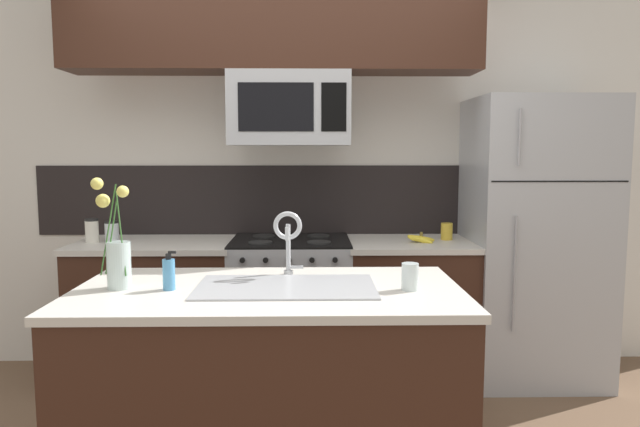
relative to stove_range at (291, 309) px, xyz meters
name	(u,v)px	position (x,y,z in m)	size (l,w,h in m)	color
rear_partition	(335,178)	(0.30, 0.38, 0.84)	(5.20, 0.10, 2.60)	silver
splash_band	(292,200)	(0.00, 0.32, 0.69)	(3.51, 0.01, 0.48)	black
back_counter_left	(157,311)	(-0.87, 0.00, -0.01)	(1.01, 0.65, 0.91)	#381E14
back_counter_right	(409,309)	(0.77, 0.00, -0.01)	(0.81, 0.65, 0.91)	#381E14
stove_range	(291,309)	(0.00, 0.00, 0.00)	(0.76, 0.64, 0.93)	#A8AAAF
microwave	(290,109)	(0.00, -0.02, 1.29)	(0.74, 0.40, 0.45)	#A8AAAF
upper_cabinet_band	(273,22)	(-0.10, -0.05, 1.81)	(2.53, 0.34, 0.60)	#381E14
refrigerator	(533,240)	(1.58, 0.02, 0.45)	(0.84, 0.74, 1.83)	#A8AAAF
storage_jar_tall	(92,231)	(-1.26, -0.02, 0.52)	(0.08, 0.08, 0.15)	silver
storage_jar_medium	(112,231)	(-1.15, 0.01, 0.51)	(0.09, 0.09, 0.13)	silver
banana_bunch	(421,239)	(0.83, -0.06, 0.47)	(0.19, 0.12, 0.08)	yellow
coffee_tin	(447,231)	(1.02, 0.05, 0.50)	(0.08, 0.08, 0.11)	gold
island_counter	(269,390)	(-0.05, -1.25, -0.01)	(1.65, 0.85, 0.91)	#381E14
kitchen_sink	(286,303)	(0.02, -1.25, 0.38)	(0.76, 0.44, 0.16)	#ADAFB5
sink_faucet	(288,234)	(0.02, -1.03, 0.65)	(0.14, 0.14, 0.31)	#B7BABF
dish_soap_bottle	(169,274)	(-0.47, -1.28, 0.52)	(0.06, 0.05, 0.16)	#4C93C6
drinking_glass	(410,277)	(0.54, -1.30, 0.51)	(0.07, 0.07, 0.11)	silver
flower_vase	(117,257)	(-0.69, -1.25, 0.58)	(0.16, 0.11, 0.47)	silver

